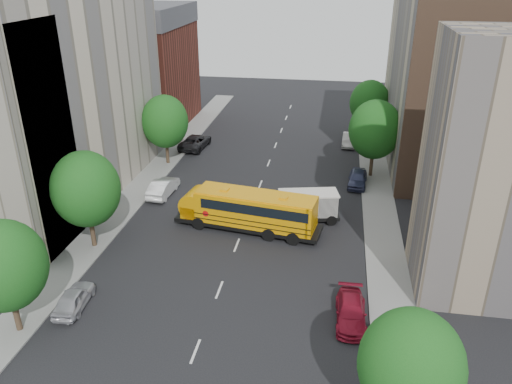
% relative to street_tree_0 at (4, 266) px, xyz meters
% --- Properties ---
extents(ground, '(120.00, 120.00, 0.00)m').
position_rel_street_tree_0_xyz_m(ground, '(11.00, 14.00, -4.64)').
color(ground, black).
rests_on(ground, ground).
extents(sidewalk_left, '(3.00, 80.00, 0.12)m').
position_rel_street_tree_0_xyz_m(sidewalk_left, '(-0.50, 19.00, -4.58)').
color(sidewalk_left, slate).
rests_on(sidewalk_left, ground).
extents(sidewalk_right, '(3.00, 80.00, 0.12)m').
position_rel_street_tree_0_xyz_m(sidewalk_right, '(22.50, 19.00, -4.58)').
color(sidewalk_right, slate).
rests_on(sidewalk_right, ground).
extents(lane_markings, '(0.15, 64.00, 0.01)m').
position_rel_street_tree_0_xyz_m(lane_markings, '(11.00, 24.00, -4.64)').
color(lane_markings, silver).
rests_on(lane_markings, ground).
extents(building_left_cream, '(10.00, 26.00, 20.00)m').
position_rel_street_tree_0_xyz_m(building_left_cream, '(-7.00, 20.00, 5.36)').
color(building_left_cream, beige).
rests_on(building_left_cream, ground).
extents(building_left_redbrick, '(10.00, 15.00, 13.00)m').
position_rel_street_tree_0_xyz_m(building_left_redbrick, '(-7.00, 42.00, 1.86)').
color(building_left_redbrick, maroon).
rests_on(building_left_redbrick, ground).
extents(building_right_near, '(10.00, 7.00, 17.00)m').
position_rel_street_tree_0_xyz_m(building_right_near, '(29.00, 9.50, 3.86)').
color(building_right_near, gray).
rests_on(building_right_near, ground).
extents(building_right_far, '(10.00, 22.00, 18.00)m').
position_rel_street_tree_0_xyz_m(building_right_far, '(29.00, 34.00, 4.36)').
color(building_right_far, tan).
rests_on(building_right_far, ground).
extents(building_right_sidewall, '(10.10, 0.30, 18.00)m').
position_rel_street_tree_0_xyz_m(building_right_sidewall, '(29.00, 23.00, 4.36)').
color(building_right_sidewall, brown).
rests_on(building_right_sidewall, ground).
extents(street_tree_0, '(4.80, 4.80, 7.41)m').
position_rel_street_tree_0_xyz_m(street_tree_0, '(0.00, 0.00, 0.00)').
color(street_tree_0, '#38281C').
rests_on(street_tree_0, ground).
extents(street_tree_1, '(5.12, 5.12, 7.90)m').
position_rel_street_tree_0_xyz_m(street_tree_1, '(0.00, 10.00, 0.31)').
color(street_tree_1, '#38281C').
rests_on(street_tree_1, ground).
extents(street_tree_2, '(4.99, 4.99, 7.71)m').
position_rel_street_tree_0_xyz_m(street_tree_2, '(0.00, 28.00, 0.19)').
color(street_tree_2, '#38281C').
rests_on(street_tree_2, ground).
extents(street_tree_3, '(4.61, 4.61, 7.11)m').
position_rel_street_tree_0_xyz_m(street_tree_3, '(22.00, -4.00, -0.19)').
color(street_tree_3, '#38281C').
rests_on(street_tree_3, ground).
extents(street_tree_4, '(5.25, 5.25, 8.10)m').
position_rel_street_tree_0_xyz_m(street_tree_4, '(22.00, 28.00, 0.43)').
color(street_tree_4, '#38281C').
rests_on(street_tree_4, ground).
extents(street_tree_5, '(4.86, 4.86, 7.51)m').
position_rel_street_tree_0_xyz_m(street_tree_5, '(22.00, 40.00, 0.06)').
color(street_tree_5, '#38281C').
rests_on(street_tree_5, ground).
extents(school_bus, '(12.51, 4.60, 3.45)m').
position_rel_street_tree_0_xyz_m(school_bus, '(11.31, 14.69, -2.71)').
color(school_bus, black).
rests_on(school_bus, ground).
extents(safari_truck, '(6.53, 3.52, 2.65)m').
position_rel_street_tree_0_xyz_m(safari_truck, '(15.79, 17.01, -3.24)').
color(safari_truck, black).
rests_on(safari_truck, ground).
extents(parked_car_0, '(1.92, 4.11, 1.36)m').
position_rel_street_tree_0_xyz_m(parked_car_0, '(2.20, 2.64, -3.96)').
color(parked_car_0, '#ADACB3').
rests_on(parked_car_0, ground).
extents(parked_car_1, '(1.90, 4.89, 1.59)m').
position_rel_street_tree_0_xyz_m(parked_car_1, '(2.20, 20.07, -3.85)').
color(parked_car_1, white).
rests_on(parked_car_1, ground).
extents(parked_car_2, '(3.09, 5.90, 1.59)m').
position_rel_street_tree_0_xyz_m(parked_car_2, '(1.60, 33.47, -3.85)').
color(parked_car_2, black).
rests_on(parked_car_2, ground).
extents(parked_car_3, '(1.96, 4.60, 1.32)m').
position_rel_street_tree_0_xyz_m(parked_car_3, '(19.80, 4.23, -3.98)').
color(parked_car_3, maroon).
rests_on(parked_car_3, ground).
extents(parked_car_4, '(2.15, 4.55, 1.51)m').
position_rel_street_tree_0_xyz_m(parked_car_4, '(20.60, 25.42, -3.89)').
color(parked_car_4, '#333859').
rests_on(parked_car_4, ground).
extents(parked_car_5, '(1.73, 4.42, 1.43)m').
position_rel_street_tree_0_xyz_m(parked_car_5, '(19.80, 37.50, -3.92)').
color(parked_car_5, '#9D9C98').
rests_on(parked_car_5, ground).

